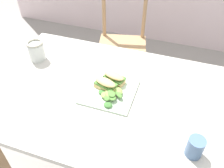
{
  "coord_description": "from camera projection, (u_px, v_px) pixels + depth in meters",
  "views": [
    {
      "loc": [
        0.31,
        -0.7,
        1.56
      ],
      "look_at": [
        0.02,
        0.13,
        0.76
      ],
      "focal_mm": 38.12,
      "sensor_mm": 36.0,
      "label": 1
    }
  ],
  "objects": [
    {
      "name": "salad_mixed_greens",
      "position": [
        111.0,
        95.0,
        1.13
      ],
      "size": [
        0.14,
        0.15,
        0.03
      ],
      "color": "#4C2338",
      "rests_on": "plate_lunch"
    },
    {
      "name": "sandwich_half_back",
      "position": [
        114.0,
        78.0,
        1.2
      ],
      "size": [
        0.12,
        0.09,
        0.06
      ],
      "color": "#DBB270",
      "rests_on": "plate_lunch"
    },
    {
      "name": "fork_on_napkin",
      "position": [
        65.0,
        82.0,
        1.22
      ],
      "size": [
        0.04,
        0.19,
        0.0
      ],
      "color": "silver",
      "rests_on": "napkin_folded"
    },
    {
      "name": "dining_table",
      "position": [
        114.0,
        112.0,
        1.25
      ],
      "size": [
        1.3,
        0.82,
        0.74
      ],
      "color": "#BCB7AD",
      "rests_on": "ground"
    },
    {
      "name": "mason_jar_iced_tea",
      "position": [
        37.0,
        52.0,
        1.35
      ],
      "size": [
        0.09,
        0.09,
        0.11
      ],
      "color": "#995623",
      "rests_on": "dining_table"
    },
    {
      "name": "cup_extra_side",
      "position": [
        195.0,
        147.0,
        0.9
      ],
      "size": [
        0.06,
        0.06,
        0.09
      ],
      "primitive_type": "cylinder",
      "color": "#4C6B93",
      "rests_on": "dining_table"
    },
    {
      "name": "chair_wooden_far",
      "position": [
        122.0,
        45.0,
        2.03
      ],
      "size": [
        0.48,
        0.48,
        0.87
      ],
      "color": "tan",
      "rests_on": "ground"
    },
    {
      "name": "napkin_folded",
      "position": [
        64.0,
        85.0,
        1.21
      ],
      "size": [
        0.12,
        0.23,
        0.0
      ],
      "primitive_type": "cube",
      "rotation": [
        0.0,
        0.0,
        0.09
      ],
      "color": "silver",
      "rests_on": "dining_table"
    },
    {
      "name": "plate_lunch",
      "position": [
        109.0,
        91.0,
        1.18
      ],
      "size": [
        0.25,
        0.25,
        0.01
      ],
      "primitive_type": "cube",
      "color": "beige",
      "rests_on": "dining_table"
    },
    {
      "name": "sandwich_half_front",
      "position": [
        105.0,
        84.0,
        1.17
      ],
      "size": [
        0.12,
        0.09,
        0.06
      ],
      "color": "#DBB270",
      "rests_on": "plate_lunch"
    }
  ]
}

